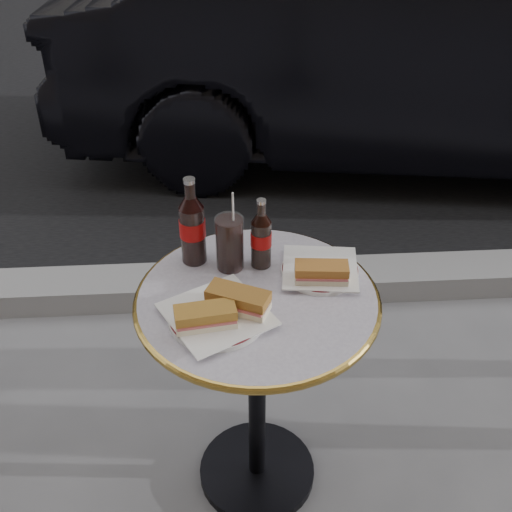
{
  "coord_description": "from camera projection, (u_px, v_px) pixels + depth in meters",
  "views": [
    {
      "loc": [
        -0.08,
        -1.24,
        1.76
      ],
      "look_at": [
        0.0,
        0.05,
        0.82
      ],
      "focal_mm": 45.0,
      "sensor_mm": 36.0,
      "label": 1
    }
  ],
  "objects": [
    {
      "name": "plate_left",
      "position": [
        217.0,
        317.0,
        1.53
      ],
      "size": [
        0.3,
        0.3,
        0.01
      ],
      "primitive_type": "cylinder",
      "rotation": [
        0.0,
        0.0,
        0.32
      ],
      "color": "silver",
      "rests_on": "bistro_table"
    },
    {
      "name": "asphalt_road",
      "position": [
        223.0,
        18.0,
        6.07
      ],
      "size": [
        40.0,
        8.0,
        0.0
      ],
      "primitive_type": "cube",
      "color": "black",
      "rests_on": "ground"
    },
    {
      "name": "ground",
      "position": [
        257.0,
        473.0,
        2.04
      ],
      "size": [
        80.0,
        80.0,
        0.0
      ],
      "primitive_type": "plane",
      "color": "slate",
      "rests_on": "ground"
    },
    {
      "name": "parked_car",
      "position": [
        424.0,
        42.0,
        3.49
      ],
      "size": [
        1.9,
        4.08,
        1.29
      ],
      "primitive_type": "imported",
      "rotation": [
        0.0,
        0.0,
        1.43
      ],
      "color": "black",
      "rests_on": "ground"
    },
    {
      "name": "sandwich_left_a",
      "position": [
        206.0,
        318.0,
        1.48
      ],
      "size": [
        0.15,
        0.09,
        0.05
      ],
      "primitive_type": "cube",
      "rotation": [
        0.0,
        0.0,
        0.14
      ],
      "color": "#A36F29",
      "rests_on": "plate_left"
    },
    {
      "name": "cola_bottle_right",
      "position": [
        261.0,
        233.0,
        1.65
      ],
      "size": [
        0.06,
        0.06,
        0.2
      ],
      "primitive_type": null,
      "rotation": [
        0.0,
        0.0,
        0.03
      ],
      "color": "black",
      "rests_on": "bistro_table"
    },
    {
      "name": "sandwich_right",
      "position": [
        321.0,
        273.0,
        1.62
      ],
      "size": [
        0.14,
        0.07,
        0.05
      ],
      "primitive_type": "cube",
      "rotation": [
        0.0,
        0.0,
        -0.09
      ],
      "color": "#AD6B2C",
      "rests_on": "plate_right"
    },
    {
      "name": "bistro_table",
      "position": [
        257.0,
        395.0,
        1.82
      ],
      "size": [
        0.62,
        0.62,
        0.73
      ],
      "primitive_type": null,
      "color": "#BAB2C4",
      "rests_on": "ground"
    },
    {
      "name": "cola_bottle_left",
      "position": [
        192.0,
        221.0,
        1.66
      ],
      "size": [
        0.08,
        0.08,
        0.25
      ],
      "primitive_type": null,
      "rotation": [
        0.0,
        0.0,
        0.17
      ],
      "color": "black",
      "rests_on": "bistro_table"
    },
    {
      "name": "sandwich_left_b",
      "position": [
        238.0,
        301.0,
        1.53
      ],
      "size": [
        0.16,
        0.13,
        0.05
      ],
      "primitive_type": "cube",
      "rotation": [
        0.0,
        0.0,
        -0.44
      ],
      "color": "#945F25",
      "rests_on": "plate_left"
    },
    {
      "name": "cola_glass",
      "position": [
        230.0,
        243.0,
        1.66
      ],
      "size": [
        0.08,
        0.08,
        0.15
      ],
      "primitive_type": "cylinder",
      "rotation": [
        0.0,
        0.0,
        -0.1
      ],
      "color": "black",
      "rests_on": "bistro_table"
    },
    {
      "name": "plate_right",
      "position": [
        320.0,
        270.0,
        1.68
      ],
      "size": [
        0.26,
        0.26,
        0.01
      ],
      "primitive_type": "cylinder",
      "rotation": [
        0.0,
        0.0,
        -0.3
      ],
      "color": "white",
      "rests_on": "bistro_table"
    },
    {
      "name": "curb",
      "position": [
        243.0,
        284.0,
        2.73
      ],
      "size": [
        40.0,
        0.2,
        0.12
      ],
      "primitive_type": "cube",
      "color": "gray",
      "rests_on": "ground"
    }
  ]
}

